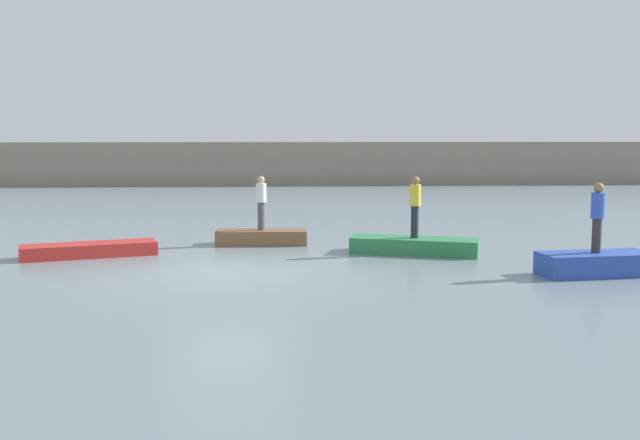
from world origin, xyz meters
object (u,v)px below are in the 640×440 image
person_yellow_shirt (415,204)px  rowboat_red (89,250)px  person_blue_shirt (598,214)px  rowboat_brown (261,237)px  person_white_shirt (261,200)px  rowboat_green (414,246)px  rowboat_blue (595,264)px

person_yellow_shirt → rowboat_red: bearing=179.9°
person_blue_shirt → person_yellow_shirt: person_blue_shirt is taller
rowboat_brown → person_blue_shirt: (8.15, -5.31, 1.27)m
person_white_shirt → person_blue_shirt: bearing=-33.1°
rowboat_green → rowboat_blue: rowboat_blue is taller
rowboat_brown → person_blue_shirt: 9.81m
rowboat_green → rowboat_blue: size_ratio=1.32×
rowboat_green → person_blue_shirt: size_ratio=2.11×
rowboat_brown → person_yellow_shirt: (4.36, -1.96, 1.20)m
rowboat_red → person_white_shirt: (4.71, 1.94, 1.17)m
rowboat_red → person_white_shirt: 5.23m
rowboat_brown → person_blue_shirt: person_blue_shirt is taller
person_white_shirt → rowboat_brown: bearing=0.0°
rowboat_brown → person_yellow_shirt: bearing=-23.5°
person_white_shirt → person_blue_shirt: size_ratio=0.98×
person_blue_shirt → rowboat_green: bearing=138.6°
rowboat_brown → rowboat_green: rowboat_green is taller
rowboat_brown → rowboat_green: size_ratio=0.77×
rowboat_green → person_white_shirt: person_white_shirt is taller
rowboat_red → person_yellow_shirt: (9.07, -0.02, 1.24)m
rowboat_red → person_blue_shirt: size_ratio=2.14×
rowboat_green → rowboat_red: bearing=-162.6°
person_white_shirt → person_yellow_shirt: person_yellow_shirt is taller
rowboat_blue → rowboat_green: bearing=131.9°
rowboat_red → person_blue_shirt: (12.86, -3.36, 1.30)m
rowboat_brown → rowboat_blue: 9.73m
rowboat_red → rowboat_green: rowboat_green is taller
person_white_shirt → person_blue_shirt: 9.73m
rowboat_blue → person_white_shirt: bearing=140.3°
rowboat_brown → person_white_shirt: person_white_shirt is taller
rowboat_red → rowboat_blue: rowboat_blue is taller
person_white_shirt → rowboat_red: bearing=-157.6°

